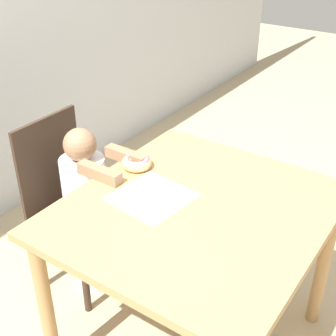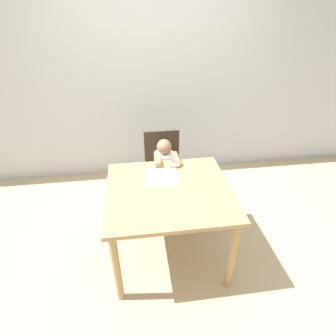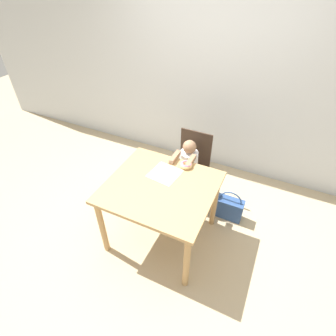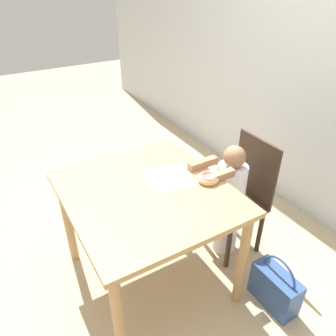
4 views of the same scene
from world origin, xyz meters
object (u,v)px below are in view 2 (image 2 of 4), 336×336
handbag (212,197)px  child_figure (164,177)px  donut (175,163)px  chair (163,171)px

handbag → child_figure: bearing=176.4°
donut → handbag: donut is taller
chair → donut: chair is taller
child_figure → handbag: size_ratio=2.28×
donut → child_figure: bearing=105.3°
donut → handbag: 0.84m
chair → child_figure: bearing=-90.0°
child_figure → donut: 0.42m
child_figure → handbag: 0.65m
chair → donut: 0.51m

